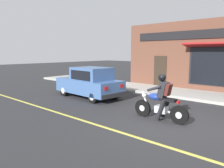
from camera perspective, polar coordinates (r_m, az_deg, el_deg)
The scene contains 6 objects.
ground_plane at distance 7.65m, azimuth 15.20°, elevation -9.77°, with size 80.00×80.00×0.00m, color #2B2B2D.
sidewalk_curb at distance 13.29m, azimuth 13.31°, elevation -1.73°, with size 2.60×22.00×0.14m, color #ADAAA3.
lane_stripe at distance 8.14m, azimuth -10.47°, elevation -8.47°, with size 0.12×19.80×0.01m, color #D1C64C.
storefront_building at distance 13.72m, azimuth 24.21°, elevation 6.64°, with size 1.25×10.78×4.20m.
motorcycle_with_rider at distance 7.68m, azimuth 12.64°, elevation -4.35°, with size 0.56×2.02×1.62m.
car_hatchback at distance 11.36m, azimuth -5.89°, elevation 0.32°, with size 1.86×3.87×1.57m.
Camera 1 is at (-6.55, -3.18, 2.33)m, focal length 35.00 mm.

